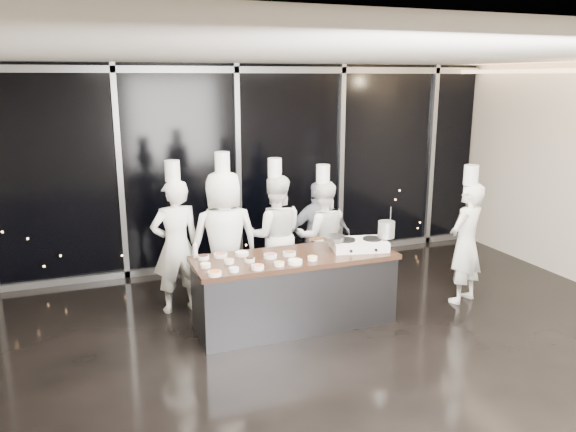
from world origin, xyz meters
The scene contains 15 objects.
ground centered at (0.00, 0.00, 0.00)m, with size 9.00×9.00×0.00m, color black.
room_shell centered at (0.18, 0.00, 2.25)m, with size 9.02×7.02×3.21m.
window_wall centered at (0.00, 3.43, 1.60)m, with size 8.90×0.11×3.20m.
demo_counter centered at (0.00, 0.90, 0.45)m, with size 2.46×0.86×0.90m.
stove centered at (0.84, 0.85, 0.96)m, with size 0.75×0.55×0.14m.
frying_pan centered at (0.52, 0.92, 1.06)m, with size 0.50×0.33×0.05m.
stock_pot centered at (1.18, 0.78, 1.14)m, with size 0.21×0.21×0.21m, color silver.
prep_bowls centered at (-0.56, 0.84, 0.93)m, with size 1.35×0.76×0.05m.
squeeze_bottle centered at (-1.14, 1.24, 1.00)m, with size 0.06×0.06×0.20m.
chef_far_left centered at (-1.27, 1.85, 0.90)m, with size 0.68×0.49×1.99m.
chef_left centered at (-0.66, 1.71, 0.94)m, with size 0.92×0.61×2.08m.
chef_center centered at (0.12, 1.98, 0.86)m, with size 0.95×0.82×1.93m.
guest centered at (0.78, 1.96, 0.78)m, with size 0.97×0.55×1.57m.
chef_right centered at (0.81, 1.91, 0.80)m, with size 0.87×0.73×1.82m.
chef_side centered at (2.43, 0.81, 0.85)m, with size 0.71×0.59×1.88m.
Camera 1 is at (-2.33, -5.12, 2.99)m, focal length 35.00 mm.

